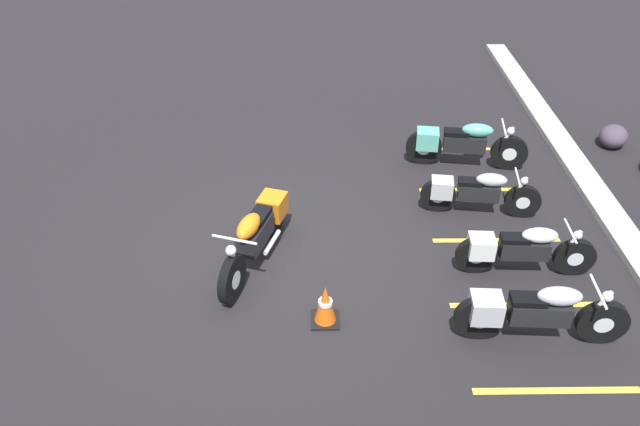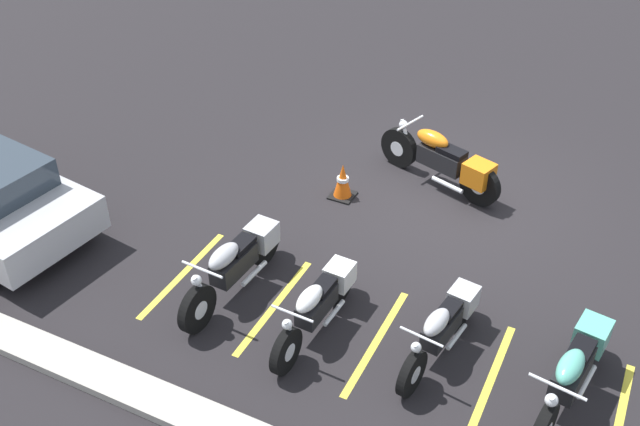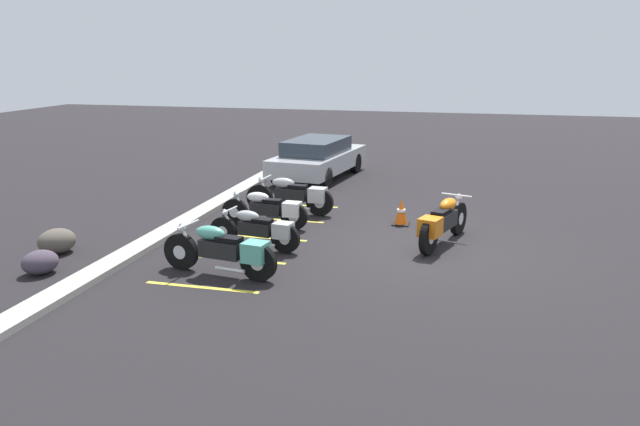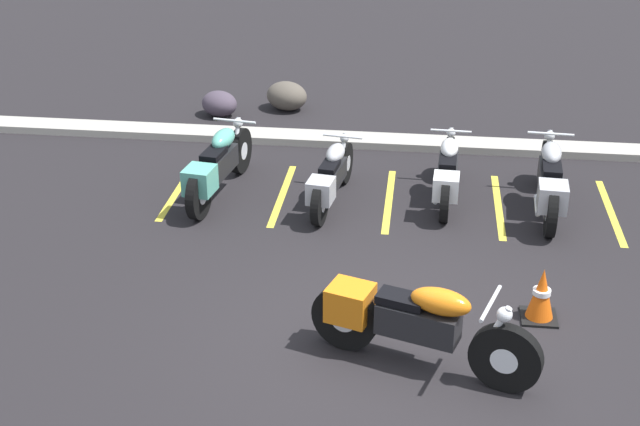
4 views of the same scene
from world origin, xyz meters
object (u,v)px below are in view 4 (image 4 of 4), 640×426
parked_bike_0 (217,166)px  motorcycle_orange_featured (411,322)px  parked_bike_3 (550,181)px  landscape_rock_0 (219,104)px  landscape_rock_1 (287,96)px  traffic_cone (541,296)px  parked_bike_2 (447,173)px  parked_bike_1 (331,177)px

parked_bike_0 → motorcycle_orange_featured: bearing=-134.1°
parked_bike_0 → parked_bike_3: bearing=-80.9°
parked_bike_0 → parked_bike_3: parked_bike_0 is taller
landscape_rock_0 → landscape_rock_1: (1.13, 0.48, 0.03)m
parked_bike_0 → traffic_cone: bearing=-113.9°
parked_bike_3 → landscape_rock_0: bearing=62.2°
parked_bike_0 → parked_bike_3: 4.61m
parked_bike_0 → parked_bike_2: bearing=-77.1°
motorcycle_orange_featured → parked_bike_0: bearing=145.4°
parked_bike_0 → parked_bike_3: (4.61, 0.05, -0.01)m
parked_bike_0 → landscape_rock_1: parked_bike_0 is taller
traffic_cone → landscape_rock_0: bearing=129.7°
parked_bike_0 → parked_bike_1: size_ratio=1.13×
parked_bike_2 → landscape_rock_0: parked_bike_2 is taller
parked_bike_0 → traffic_cone: size_ratio=3.70×
motorcycle_orange_featured → parked_bike_2: motorcycle_orange_featured is taller
parked_bike_0 → landscape_rock_0: parked_bike_0 is taller
parked_bike_2 → parked_bike_0: bearing=97.2°
parked_bike_0 → landscape_rock_1: (0.40, 3.79, -0.23)m
motorcycle_orange_featured → landscape_rock_0: bearing=135.0°
parked_bike_2 → traffic_cone: size_ratio=3.36×
motorcycle_orange_featured → parked_bike_0: (-2.84, 3.71, -0.02)m
landscape_rock_0 → parked_bike_0: bearing=-77.5°
landscape_rock_0 → traffic_cone: size_ratio=1.06×
parked_bike_2 → parked_bike_3: 1.39m
parked_bike_0 → traffic_cone: parked_bike_0 is taller
parked_bike_2 → landscape_rock_1: size_ratio=2.75×
landscape_rock_1 → traffic_cone: size_ratio=1.22×
traffic_cone → parked_bike_3: bearing=82.5°
parked_bike_1 → landscape_rock_0: size_ratio=3.07×
motorcycle_orange_featured → landscape_rock_1: bearing=126.1°
parked_bike_2 → landscape_rock_0: bearing=55.0°
parked_bike_0 → landscape_rock_0: size_ratio=3.48×
parked_bike_0 → parked_bike_1: bearing=-84.1°
parked_bike_1 → parked_bike_3: parked_bike_3 is taller
parked_bike_1 → parked_bike_2: parked_bike_2 is taller
parked_bike_3 → landscape_rock_0: parked_bike_3 is taller
traffic_cone → parked_bike_0: bearing=147.7°
parked_bike_2 → parked_bike_3: bearing=-95.5°
motorcycle_orange_featured → traffic_cone: 1.75m
motorcycle_orange_featured → parked_bike_1: motorcycle_orange_featured is taller
parked_bike_1 → landscape_rock_1: parked_bike_1 is taller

